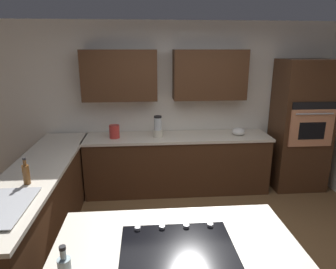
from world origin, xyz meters
TOP-DOWN VIEW (x-y plane):
  - ground_plane at (0.00, 0.00)m, footprint 14.00×14.00m
  - wall_back at (0.07, -2.04)m, footprint 6.00×0.44m
  - lower_cabinets_back at (0.10, -1.72)m, footprint 2.80×0.60m
  - countertop_back at (0.10, -1.72)m, footprint 2.84×0.64m
  - lower_cabinets_side at (1.82, -0.55)m, footprint 0.60×2.90m
  - countertop_side at (1.82, -0.55)m, footprint 0.64×2.94m
  - island_top at (0.40, 0.97)m, footprint 1.68×1.07m
  - wall_oven at (-1.85, -1.72)m, footprint 0.80×0.66m
  - cooktop at (0.40, 0.96)m, footprint 0.76×0.56m
  - blender at (0.40, -1.69)m, footprint 0.15×0.15m
  - mixing_bowl at (-0.85, -1.69)m, footprint 0.20×0.20m
  - kettle at (1.05, -1.69)m, footprint 0.15×0.15m
  - dish_soap_bottle at (1.77, -0.16)m, footprint 0.07×0.07m

SIDE VIEW (x-z plane):
  - ground_plane at x=0.00m, z-range 0.00..0.00m
  - lower_cabinets_back at x=0.10m, z-range 0.00..0.86m
  - lower_cabinets_side at x=1.82m, z-range 0.00..0.86m
  - countertop_back at x=0.10m, z-range 0.86..0.90m
  - countertop_side at x=1.82m, z-range 0.86..0.90m
  - island_top at x=0.40m, z-range 0.86..0.90m
  - cooktop at x=0.40m, z-range 0.89..0.92m
  - mixing_bowl at x=-0.85m, z-range 0.90..1.01m
  - kettle at x=1.05m, z-range 0.90..1.10m
  - dish_soap_bottle at x=1.77m, z-range 0.87..1.15m
  - wall_oven at x=-1.85m, z-range 0.00..2.04m
  - blender at x=0.40m, z-range 0.88..1.20m
  - wall_back at x=0.07m, z-range 0.13..2.73m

